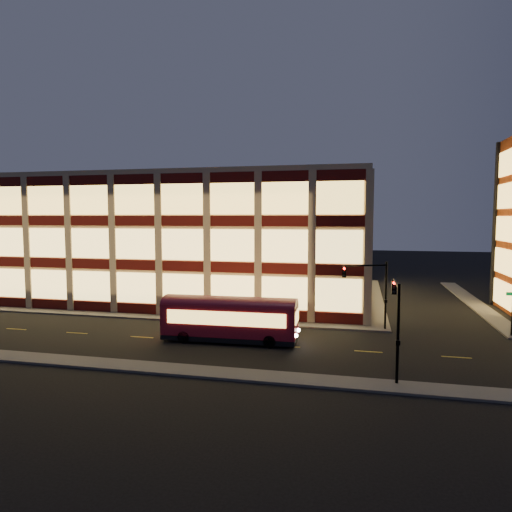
# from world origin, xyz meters

# --- Properties ---
(ground) EXTENTS (200.00, 200.00, 0.00)m
(ground) POSITION_xyz_m (0.00, 0.00, 0.00)
(ground) COLOR black
(ground) RESTS_ON ground
(sidewalk_office_south) EXTENTS (54.00, 2.00, 0.15)m
(sidewalk_office_south) POSITION_xyz_m (-3.00, 1.00, 0.07)
(sidewalk_office_south) COLOR #514F4C
(sidewalk_office_south) RESTS_ON ground
(sidewalk_office_east) EXTENTS (2.00, 30.00, 0.15)m
(sidewalk_office_east) POSITION_xyz_m (23.00, 17.00, 0.07)
(sidewalk_office_east) COLOR #514F4C
(sidewalk_office_east) RESTS_ON ground
(sidewalk_tower_west) EXTENTS (2.00, 30.00, 0.15)m
(sidewalk_tower_west) POSITION_xyz_m (34.00, 17.00, 0.07)
(sidewalk_tower_west) COLOR #514F4C
(sidewalk_tower_west) RESTS_ON ground
(sidewalk_near) EXTENTS (100.00, 2.00, 0.15)m
(sidewalk_near) POSITION_xyz_m (0.00, -13.00, 0.07)
(sidewalk_near) COLOR #514F4C
(sidewalk_near) RESTS_ON ground
(office_building) EXTENTS (50.45, 30.45, 14.50)m
(office_building) POSITION_xyz_m (-2.91, 16.91, 7.25)
(office_building) COLOR tan
(office_building) RESTS_ON ground
(traffic_signal_far) EXTENTS (3.79, 1.87, 6.00)m
(traffic_signal_far) POSITION_xyz_m (22.21, 0.24, 4.11)
(traffic_signal_far) COLOR black
(traffic_signal_far) RESTS_ON ground
(traffic_signal_near) EXTENTS (0.32, 4.45, 6.00)m
(traffic_signal_near) POSITION_xyz_m (23.50, -11.03, 4.13)
(traffic_signal_near) COLOR black
(traffic_signal_near) RESTS_ON ground
(trolley_bus) EXTENTS (10.66, 3.03, 3.59)m
(trolley_bus) POSITION_xyz_m (11.34, -5.55, 1.99)
(trolley_bus) COLOR maroon
(trolley_bus) RESTS_ON ground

